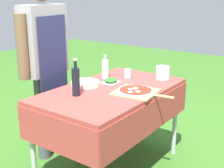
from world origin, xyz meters
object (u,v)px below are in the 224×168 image
water_bottle (105,68)px  herb_container (111,81)px  plate_stack (85,83)px  person_cook (45,57)px  oil_bottle (76,81)px  pizza_on_peel (136,91)px  mixing_tub (163,73)px  prep_table (111,98)px  sauce_jar (128,74)px

water_bottle → herb_container: size_ratio=1.44×
herb_container → plate_stack: 0.25m
person_cook → water_bottle: 0.58m
person_cook → oil_bottle: size_ratio=5.60×
pizza_on_peel → herb_container: bearing=62.9°
plate_stack → water_bottle: bearing=0.1°
water_bottle → mixing_tub: size_ratio=1.74×
person_cook → pizza_on_peel: (0.15, -0.93, -0.20)m
prep_table → plate_stack: size_ratio=5.30×
plate_stack → prep_table: bearing=-76.2°
water_bottle → plate_stack: (-0.30, -0.00, -0.09)m
sauce_jar → water_bottle: bearing=133.2°
pizza_on_peel → sauce_jar: (0.37, 0.32, 0.02)m
prep_table → mixing_tub: mixing_tub is taller
person_cook → mixing_tub: size_ratio=12.90×
prep_table → plate_stack: plate_stack is taller
plate_stack → sauce_jar: size_ratio=3.08×
plate_stack → oil_bottle: bearing=-154.4°
sauce_jar → oil_bottle: bearing=176.9°
pizza_on_peel → water_bottle: (0.21, 0.49, 0.09)m
mixing_tub → sauce_jar: 0.34m
person_cook → pizza_on_peel: person_cook is taller
plate_stack → mixing_tub: bearing=-36.9°
person_cook → sauce_jar: size_ratio=20.21×
pizza_on_peel → oil_bottle: bearing=125.4°
person_cook → sauce_jar: 0.81m
oil_bottle → herb_container: size_ratio=1.91×
plate_stack → sauce_jar: (0.45, -0.16, 0.02)m
herb_container → plate_stack: (-0.21, 0.13, -0.00)m
oil_bottle → prep_table: bearing=-21.3°
plate_stack → sauce_jar: sauce_jar is taller
prep_table → oil_bottle: bearing=158.7°
oil_bottle → herb_container: 0.48m
person_cook → herb_container: 0.67m
mixing_tub → sauce_jar: (-0.16, 0.30, -0.02)m
pizza_on_peel → sauce_jar: size_ratio=6.13×
oil_bottle → sauce_jar: bearing=-3.1°
prep_table → person_cook: (-0.12, 0.69, 0.30)m
person_cook → plate_stack: person_cook is taller
water_bottle → sauce_jar: bearing=-46.8°
water_bottle → herb_container: (-0.09, -0.13, -0.09)m
prep_table → pizza_on_peel: bearing=-84.1°
mixing_tub → prep_table: bearing=158.8°
pizza_on_peel → mixing_tub: bearing=-5.1°
pizza_on_peel → water_bottle: size_ratio=2.25×
oil_bottle → plate_stack: oil_bottle is taller
prep_table → water_bottle: (0.24, 0.25, 0.20)m
prep_table → herb_container: 0.22m
pizza_on_peel → mixing_tub: size_ratio=3.91×
water_bottle → plate_stack: water_bottle is taller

